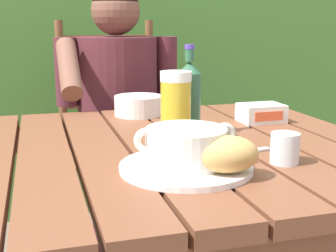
# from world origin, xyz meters

# --- Properties ---
(dining_table) EXTENTS (1.14, 0.96, 0.73)m
(dining_table) POSITION_xyz_m (0.00, 0.00, 0.64)
(dining_table) COLOR brown
(dining_table) RESTS_ON ground_plane
(hedge_backdrop) EXTENTS (3.49, 0.86, 1.77)m
(hedge_backdrop) POSITION_xyz_m (-0.09, 1.66, 0.93)
(hedge_backdrop) COLOR #457730
(hedge_backdrop) RESTS_ON ground_plane
(chair_near_diner) EXTENTS (0.44, 0.40, 1.04)m
(chair_near_diner) POSITION_xyz_m (0.05, 0.91, 0.50)
(chair_near_diner) COLOR brown
(chair_near_diner) RESTS_ON ground_plane
(person_eating) EXTENTS (0.48, 0.47, 1.18)m
(person_eating) POSITION_xyz_m (0.05, 0.71, 0.70)
(person_eating) COLOR #54232B
(person_eating) RESTS_ON ground_plane
(serving_plate) EXTENTS (0.27, 0.27, 0.01)m
(serving_plate) POSITION_xyz_m (0.02, -0.21, 0.74)
(serving_plate) COLOR white
(serving_plate) RESTS_ON dining_table
(soup_bowl) EXTENTS (0.21, 0.16, 0.08)m
(soup_bowl) POSITION_xyz_m (0.02, -0.21, 0.78)
(soup_bowl) COLOR white
(soup_bowl) RESTS_ON serving_plate
(bread_roll) EXTENTS (0.13, 0.11, 0.07)m
(bread_roll) POSITION_xyz_m (0.08, -0.28, 0.78)
(bread_roll) COLOR tan
(bread_roll) RESTS_ON serving_plate
(beer_glass) EXTENTS (0.08, 0.08, 0.18)m
(beer_glass) POSITION_xyz_m (0.07, 0.02, 0.82)
(beer_glass) COLOR gold
(beer_glass) RESTS_ON dining_table
(beer_bottle) EXTENTS (0.06, 0.06, 0.24)m
(beer_bottle) POSITION_xyz_m (0.12, 0.08, 0.83)
(beer_bottle) COLOR #2D5B3D
(beer_bottle) RESTS_ON dining_table
(water_glass_small) EXTENTS (0.06, 0.06, 0.07)m
(water_glass_small) POSITION_xyz_m (0.23, -0.22, 0.77)
(water_glass_small) COLOR silver
(water_glass_small) RESTS_ON dining_table
(butter_tub) EXTENTS (0.13, 0.10, 0.05)m
(butter_tub) POSITION_xyz_m (0.38, 0.17, 0.76)
(butter_tub) COLOR white
(butter_tub) RESTS_ON dining_table
(table_knife) EXTENTS (0.16, 0.05, 0.01)m
(table_knife) POSITION_xyz_m (0.16, -0.14, 0.74)
(table_knife) COLOR silver
(table_knife) RESTS_ON dining_table
(diner_bowl) EXTENTS (0.16, 0.16, 0.06)m
(diner_bowl) POSITION_xyz_m (0.05, 0.37, 0.76)
(diner_bowl) COLOR white
(diner_bowl) RESTS_ON dining_table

